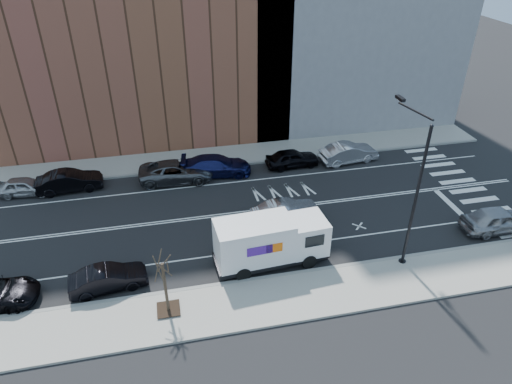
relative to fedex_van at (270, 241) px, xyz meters
name	(u,v)px	position (x,y,z in m)	size (l,w,h in m)	color
ground	(262,210)	(0.79, 5.60, -1.62)	(120.00, 120.00, 0.00)	black
sidewalk_near	(297,296)	(0.79, -3.20, -1.54)	(44.00, 3.60, 0.15)	gray
sidewalk_far	(239,154)	(0.79, 14.40, -1.54)	(44.00, 3.60, 0.15)	gray
curb_near	(289,274)	(0.79, -1.40, -1.53)	(44.00, 0.25, 0.17)	gray
curb_far	(243,164)	(0.79, 12.60, -1.53)	(44.00, 0.25, 0.17)	gray
crosswalk	(463,186)	(16.79, 5.60, -1.62)	(3.00, 14.00, 0.01)	white
road_markings	(262,210)	(0.79, 5.60, -1.62)	(40.00, 8.60, 0.01)	white
bldg_brick	(128,11)	(-7.21, 21.20, 9.38)	(26.00, 10.00, 22.00)	brown
streetlight	(413,187)	(7.79, -1.31, 3.46)	(0.44, 4.02, 9.34)	black
street_tree	(166,292)	(-6.21, -2.80, -0.17)	(1.20, 1.20, 3.75)	black
fedex_van	(270,241)	(0.00, 0.00, 0.00)	(6.89, 2.75, 3.09)	black
far_parked_a	(25,186)	(-16.01, 11.46, -0.93)	(1.62, 4.03, 1.37)	#A8A9AD
far_parked_b	(69,181)	(-12.81, 11.39, -0.83)	(1.66, 4.77, 1.57)	black
far_parked_c	(176,171)	(-4.81, 11.17, -0.82)	(2.66, 5.77, 1.60)	#4B4E53
far_parked_d	(216,166)	(-1.61, 11.45, -0.82)	(2.25, 5.53, 1.60)	#15194C
far_parked_e	(292,158)	(4.71, 11.48, -0.87)	(1.77, 4.39, 1.50)	black
far_parked_f	(349,153)	(9.59, 11.31, -0.80)	(1.73, 4.96, 1.63)	#BAB9BE
driving_sedan	(287,213)	(2.10, 3.82, -0.83)	(1.67, 4.78, 1.58)	#A0A0A4
near_parked_rear_a	(108,279)	(-9.35, -0.24, -0.92)	(1.48, 4.23, 1.39)	black
near_parked_front	(498,220)	(15.51, -0.02, -0.78)	(1.98, 4.92, 1.67)	#9D9DA1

